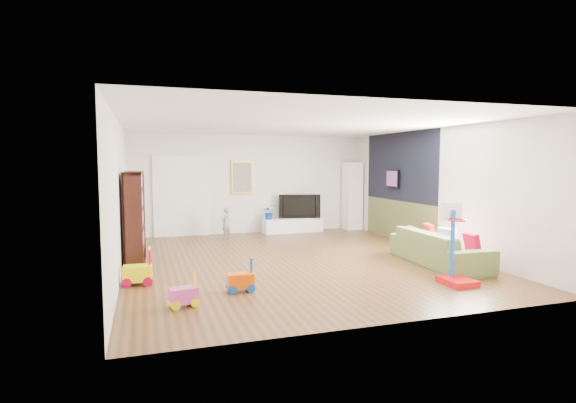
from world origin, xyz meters
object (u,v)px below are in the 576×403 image
object	(u,v)px
bookshelf	(135,219)
sofa	(439,248)
media_console	(293,225)
basketball_hoop	(459,244)

from	to	relation	value
bookshelf	sofa	xyz separation A→B (m)	(5.53, -1.62, -0.57)
media_console	bookshelf	world-z (taller)	bookshelf
sofa	media_console	bearing A→B (deg)	18.68
basketball_hoop	bookshelf	bearing A→B (deg)	150.19
bookshelf	sofa	distance (m)	5.79
media_console	bookshelf	bearing A→B (deg)	-147.12
bookshelf	media_console	bearing A→B (deg)	38.68
media_console	basketball_hoop	bearing A→B (deg)	-85.78
basketball_hoop	media_console	bearing A→B (deg)	98.37
sofa	basketball_hoop	xyz separation A→B (m)	(-0.59, -1.29, 0.33)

